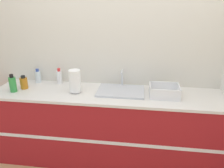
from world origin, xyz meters
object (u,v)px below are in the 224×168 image
Objects in this scene: sink at (121,90)px; bottle_amber at (24,83)px; bottle_white_spray at (59,77)px; bottle_green at (13,84)px; paper_towel_roll at (75,81)px; dish_rack at (164,92)px; bottle_clear at (38,76)px.

bottle_amber is at bearing -177.24° from sink.
bottle_green is at bearing -143.03° from bottle_white_spray.
bottle_green is at bearing -173.97° from paper_towel_roll.
bottle_white_spray is 0.42m from bottle_amber.
sink is 3.32× the size of bottle_amber.
bottle_amber is (-0.63, 0.03, -0.06)m from paper_towel_roll.
bottle_white_spray is 0.95× the size of bottle_green.
bottle_amber is (-0.36, -0.22, -0.02)m from bottle_white_spray.
paper_towel_roll is 0.38m from bottle_white_spray.
dish_rack is at bearing -0.21° from bottle_amber.
bottle_white_spray is 1.24× the size of bottle_amber.
bottle_white_spray is at bearing 138.25° from paper_towel_roll.
bottle_white_spray reaches higher than bottle_amber.
bottle_green is (-0.71, -0.07, -0.04)m from paper_towel_roll.
bottle_green is 1.17× the size of bottle_clear.
sink reaches higher than bottle_clear.
paper_towel_roll is 1.33× the size of bottle_white_spray.
sink is 0.53m from paper_towel_roll.
bottle_amber is at bearing 179.79° from dish_rack.
bottle_white_spray is at bearing 36.97° from bottle_green.
bottle_white_spray is (-1.26, 0.22, 0.04)m from dish_rack.
dish_rack is 1.62× the size of bottle_white_spray.
bottle_amber reaches higher than dish_rack.
bottle_white_spray reaches higher than dish_rack.
bottle_green is at bearing -114.15° from bottle_clear.
bottle_green is at bearing -172.37° from sink.
bottle_white_spray reaches higher than bottle_clear.
bottle_green is 0.36m from bottle_clear.
paper_towel_roll is 1.64× the size of bottle_amber.
bottle_amber is at bearing 177.02° from paper_towel_roll.
paper_towel_roll is at bearing -170.16° from sink.
bottle_amber is at bearing 55.99° from bottle_green.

